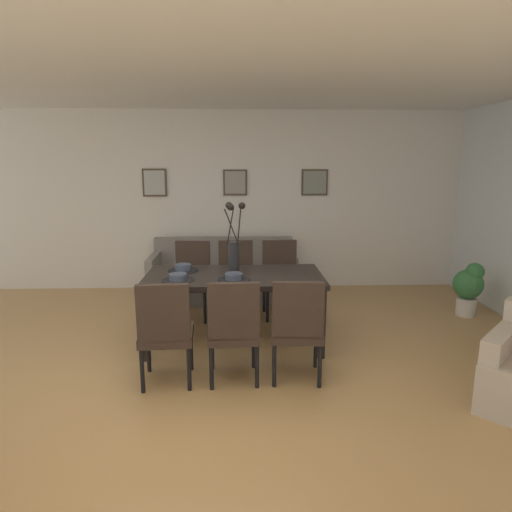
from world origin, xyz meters
TOP-DOWN VIEW (x-y plane):
  - ground_plane at (0.00, 0.00)m, footprint 9.00×9.00m
  - back_wall_panel at (0.00, 3.25)m, footprint 9.00×0.10m
  - ceiling_panel at (0.00, 0.40)m, footprint 9.00×7.20m
  - dining_table at (0.29, 1.04)m, footprint 1.80×0.91m
  - dining_chair_near_left at (-0.27, 0.15)m, footprint 0.47×0.47m
  - dining_chair_near_right at (-0.24, 1.91)m, footprint 0.47×0.47m
  - dining_chair_far_left at (0.29, 0.17)m, footprint 0.46×0.46m
  - dining_chair_far_right at (0.30, 1.91)m, footprint 0.44×0.44m
  - dining_chair_mid_left at (0.83, 0.18)m, footprint 0.47×0.47m
  - dining_chair_mid_right at (0.85, 1.92)m, footprint 0.46×0.46m
  - centerpiece_vase at (0.29, 1.04)m, footprint 0.21×0.23m
  - placemat_near_left at (-0.25, 0.83)m, footprint 0.32×0.32m
  - bowl_near_left at (-0.25, 0.83)m, footprint 0.17×0.17m
  - placemat_near_right at (-0.25, 1.24)m, footprint 0.32×0.32m
  - bowl_near_right at (-0.25, 1.24)m, footprint 0.17×0.17m
  - placemat_far_left at (0.29, 0.83)m, footprint 0.32×0.32m
  - bowl_far_left at (0.29, 0.83)m, footprint 0.17×0.17m
  - sofa at (0.12, 2.70)m, footprint 1.99×0.84m
  - framed_picture_left at (-0.87, 3.18)m, footprint 0.35×0.03m
  - framed_picture_center at (0.29, 3.18)m, footprint 0.34×0.03m
  - framed_picture_right at (1.45, 3.18)m, footprint 0.38×0.03m
  - potted_plant at (3.16, 1.80)m, footprint 0.36×0.36m

SIDE VIEW (x-z plane):
  - ground_plane at x=0.00m, z-range 0.00..0.00m
  - sofa at x=0.12m, z-range -0.12..0.68m
  - potted_plant at x=3.16m, z-range 0.04..0.71m
  - dining_chair_near_left at x=-0.27m, z-range 0.05..0.97m
  - dining_chair_near_right at x=-0.24m, z-range 0.05..0.97m
  - dining_chair_far_left at x=0.29m, z-range 0.05..0.97m
  - dining_chair_far_right at x=0.30m, z-range 0.05..0.97m
  - dining_chair_mid_left at x=0.83m, z-range 0.05..0.97m
  - dining_chair_mid_right at x=0.85m, z-range 0.05..0.97m
  - dining_table at x=0.29m, z-range 0.29..1.03m
  - placemat_near_left at x=-0.25m, z-range 0.74..0.75m
  - placemat_near_right at x=-0.25m, z-range 0.74..0.75m
  - placemat_far_left at x=0.29m, z-range 0.74..0.75m
  - bowl_near_left at x=-0.25m, z-range 0.75..0.81m
  - bowl_near_right at x=-0.25m, z-range 0.75..0.81m
  - bowl_far_left at x=0.29m, z-range 0.75..0.81m
  - centerpiece_vase at x=0.29m, z-range 0.66..1.39m
  - back_wall_panel at x=0.00m, z-range 0.00..2.60m
  - framed_picture_center at x=0.29m, z-range 1.39..1.76m
  - framed_picture_left at x=-0.87m, z-range 1.38..1.77m
  - framed_picture_right at x=1.45m, z-range 1.39..1.76m
  - ceiling_panel at x=0.00m, z-range 2.60..2.68m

